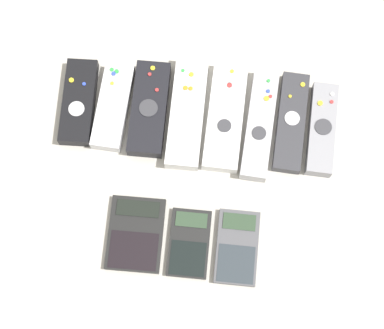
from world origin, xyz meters
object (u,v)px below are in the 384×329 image
Objects in this scene: remote_0 at (79,102)px; calculator_2 at (237,247)px; remote_3 at (187,112)px; calculator_0 at (136,234)px; remote_5 at (260,124)px; remote_7 at (322,129)px; calculator_1 at (189,243)px; remote_4 at (225,116)px; remote_2 at (149,109)px; remote_6 at (291,122)px; remote_1 at (113,107)px.

remote_0 is 0.37m from calculator_2.
remote_3 is 1.61× the size of calculator_0.
remote_5 is 0.11m from remote_7.
remote_5 is 1.76× the size of calculator_1.
remote_3 reaches higher than remote_0.
calculator_0 is at bearing -119.30° from remote_4.
calculator_0 is 0.09m from calculator_1.
calculator_2 is at bearing -92.49° from remote_5.
remote_2 reaches higher than calculator_1.
remote_7 is at bearing -2.05° from remote_2.
remote_5 is 1.23× the size of remote_7.
remote_6 reaches higher than calculator_1.
remote_2 is at bearing 89.94° from calculator_0.
calculator_1 is (0.09, -0.00, -0.00)m from calculator_0.
remote_5 is (0.13, -0.01, -0.00)m from remote_3.
remote_0 reaches higher than calculator_2.
remote_0 is 0.92× the size of remote_2.
remote_1 is at bearing -176.99° from remote_6.
remote_5 is at bearing -6.76° from remote_4.
remote_1 is 0.77× the size of remote_3.
remote_4 is at bearing -2.51° from remote_0.
remote_4 is at bearing 58.50° from calculator_0.
remote_3 is at bearing -2.52° from remote_0.
remote_0 is at bearing -179.56° from remote_1.
remote_7 reaches higher than calculator_1.
remote_3 is (0.07, 0.00, 0.00)m from remote_2.
remote_0 is at bearing 133.48° from calculator_1.
remote_5 reaches higher than remote_1.
calculator_1 is (0.16, -0.22, -0.01)m from remote_1.
calculator_0 and calculator_2 have the same top height.
remote_2 is 0.30m from remote_7.
remote_4 is (0.13, 0.00, -0.00)m from remote_2.
calculator_2 is (-0.07, -0.22, -0.00)m from remote_6.
remote_1 is 0.36m from remote_7.
remote_7 is (0.05, -0.01, 0.00)m from remote_6.
remote_5 reaches higher than remote_7.
remote_3 is 0.22m from calculator_1.
remote_7 is (0.36, 0.00, 0.00)m from remote_1.
remote_2 is at bearing -179.34° from remote_5.
remote_6 is 0.32m from calculator_0.
calculator_1 is at bearing -68.26° from remote_2.
remote_0 is at bearing 179.79° from remote_3.
remote_4 is 0.23m from calculator_2.
calculator_0 is 1.02× the size of calculator_2.
remote_7 reaches higher than calculator_0.
remote_4 is 1.72× the size of calculator_1.
remote_0 reaches higher than remote_1.
remote_3 is 0.18m from remote_6.
calculator_0 is at bearing -89.77° from remote_2.
remote_0 is 1.38× the size of calculator_1.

